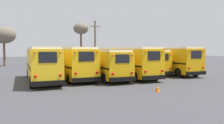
# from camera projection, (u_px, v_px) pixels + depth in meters

# --- Properties ---
(ground_plane) EXTENTS (160.00, 160.00, 0.00)m
(ground_plane) POSITION_uv_depth(u_px,v_px,m) (110.00, 76.00, 24.49)
(ground_plane) COLOR #424247
(school_bus_0) EXTENTS (2.81, 9.86, 3.23)m
(school_bus_0) POSITION_uv_depth(u_px,v_px,m) (42.00, 63.00, 20.31)
(school_bus_0) COLOR yellow
(school_bus_0) RESTS_ON ground
(school_bus_1) EXTENTS (2.62, 9.94, 3.22)m
(school_bus_1) POSITION_uv_depth(u_px,v_px,m) (71.00, 62.00, 22.40)
(school_bus_1) COLOR yellow
(school_bus_1) RESTS_ON ground
(school_bus_2) EXTENTS (2.82, 10.87, 2.98)m
(school_bus_2) POSITION_uv_depth(u_px,v_px,m) (101.00, 63.00, 23.03)
(school_bus_2) COLOR #EAAA0F
(school_bus_2) RESTS_ON ground
(school_bus_3) EXTENTS (2.74, 10.99, 3.25)m
(school_bus_3) POSITION_uv_depth(u_px,v_px,m) (126.00, 61.00, 24.20)
(school_bus_3) COLOR #EAAA0F
(school_bus_3) RESTS_ON ground
(school_bus_4) EXTENTS (2.65, 9.49, 2.96)m
(school_bus_4) POSITION_uv_depth(u_px,v_px,m) (140.00, 61.00, 27.10)
(school_bus_4) COLOR #EAAA0F
(school_bus_4) RESTS_ON ground
(school_bus_5) EXTENTS (3.02, 9.94, 3.30)m
(school_bus_5) POSITION_uv_depth(u_px,v_px,m) (167.00, 59.00, 26.98)
(school_bus_5) COLOR #E5A00C
(school_bus_5) RESTS_ON ground
(utility_pole) EXTENTS (1.80, 0.34, 7.81)m
(utility_pole) POSITION_uv_depth(u_px,v_px,m) (95.00, 44.00, 36.59)
(utility_pole) COLOR #75604C
(utility_pole) RESTS_ON ground
(bare_tree_0) EXTENTS (2.62, 2.62, 7.66)m
(bare_tree_0) POSITION_uv_depth(u_px,v_px,m) (81.00, 29.00, 38.06)
(bare_tree_0) COLOR #473323
(bare_tree_0) RESTS_ON ground
(bare_tree_1) EXTENTS (4.13, 4.13, 7.19)m
(bare_tree_1) POSITION_uv_depth(u_px,v_px,m) (4.00, 35.00, 39.19)
(bare_tree_1) COLOR brown
(bare_tree_1) RESTS_ON ground
(traffic_cone) EXTENTS (0.36, 0.36, 0.52)m
(traffic_cone) POSITION_uv_depth(u_px,v_px,m) (157.00, 88.00, 15.48)
(traffic_cone) COLOR orange
(traffic_cone) RESTS_ON ground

